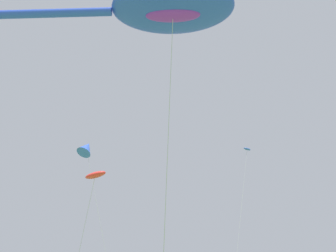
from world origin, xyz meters
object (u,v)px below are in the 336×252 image
object	(u,v)px
big_show_kite	(167,8)
small_kite_diamond_red	(86,148)
small_kite_delta_white	(95,176)
small_kite_triangle_green	(246,156)

from	to	relation	value
big_show_kite	small_kite_diamond_red	distance (m)	18.32
small_kite_delta_white	small_kite_diamond_red	xyz separation A→B (m)	(3.16, 11.56, 7.10)
small_kite_triangle_green	small_kite_diamond_red	size ratio (longest dim) A/B	0.94
small_kite_delta_white	small_kite_diamond_red	distance (m)	13.93
small_kite_delta_white	small_kite_diamond_red	world-z (taller)	small_kite_diamond_red
big_show_kite	small_kite_triangle_green	size ratio (longest dim) A/B	1.00
small_kite_triangle_green	small_kite_diamond_red	world-z (taller)	small_kite_diamond_red
small_kite_delta_white	big_show_kite	bearing A→B (deg)	160.60
big_show_kite	small_kite_delta_white	bearing A→B (deg)	126.14
big_show_kite	small_kite_diamond_red	bearing A→B (deg)	114.19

